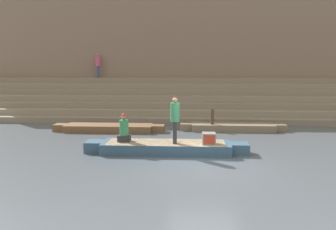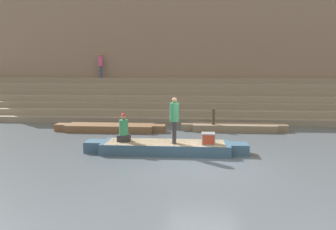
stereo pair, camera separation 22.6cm
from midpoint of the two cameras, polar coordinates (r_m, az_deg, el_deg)
The scene contains 11 objects.
ground_plane at distance 11.56m, azimuth 6.65°, elevation -8.44°, with size 120.00×120.00×0.00m, color #4C5660.
ghat_steps at distance 22.23m, azimuth 5.69°, elevation 2.05°, with size 36.00×5.29×2.57m.
back_wall at distance 24.61m, azimuth 5.70°, elevation 10.64°, with size 34.20×1.28×8.75m.
rowboat_main at distance 12.87m, azimuth 0.07°, elevation -5.60°, with size 6.36×1.49×0.42m.
person_standing at distance 12.45m, azimuth 1.63°, elevation -0.37°, with size 0.35×0.35×1.77m.
person_rowing at distance 13.02m, azimuth -7.22°, elevation -2.62°, with size 0.49×0.39×1.11m.
tv_set at distance 12.59m, azimuth 7.53°, elevation -4.08°, with size 0.51×0.48×0.43m.
moored_boat_shore at distance 17.40m, azimuth -9.68°, elevation -2.17°, with size 5.81×1.23×0.36m.
moored_boat_distant at distance 17.68m, azimuth 11.74°, elevation -2.06°, with size 5.53×1.23×0.36m.
mooring_post at distance 17.28m, azimuth 8.26°, elevation -0.89°, with size 0.17×0.17×1.17m, color #473828.
person_on_steps at distance 24.54m, azimuth -11.43°, elevation 8.74°, with size 0.35×0.35×1.76m.
Camera 2 is at (-0.33, -11.06, 3.31)m, focal length 35.00 mm.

